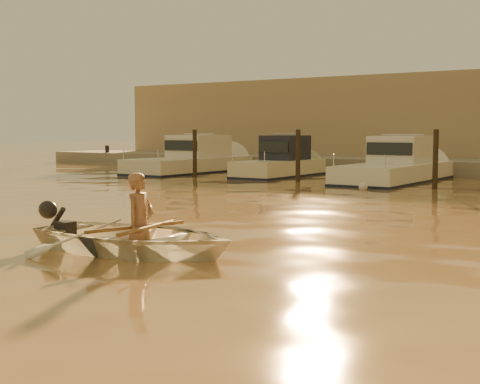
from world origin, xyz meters
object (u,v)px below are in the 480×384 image
Objects in this scene: person at (140,222)px; moored_boat_2 at (395,165)px; moored_boat_1 at (279,162)px; dinghy at (135,237)px; moored_boat_0 at (190,159)px.

moored_boat_2 is at bearing 1.61° from person.
moored_boat_1 reaches higher than person.
moored_boat_0 reaches higher than dinghy.
moored_boat_1 is (4.88, 0.00, 0.00)m from moored_boat_0.
moored_boat_0 is at bearing 180.00° from moored_boat_2.
person is (0.10, 0.01, 0.25)m from dinghy.
moored_boat_0 is 0.99× the size of moored_boat_2.
moored_boat_1 is at bearing 180.00° from moored_boat_2.
moored_boat_0 is 10.06m from moored_boat_2.
moored_boat_1 is (-7.29, 16.69, 0.38)m from dinghy.
person is 20.71m from moored_boat_0.
moored_boat_0 is 1.35× the size of moored_boat_1.
moored_boat_1 is at bearing 17.68° from dinghy.
moored_boat_0 reaches higher than person.
dinghy is 18.22m from moored_boat_1.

